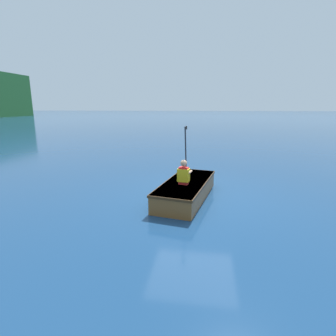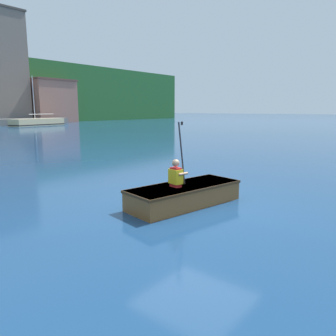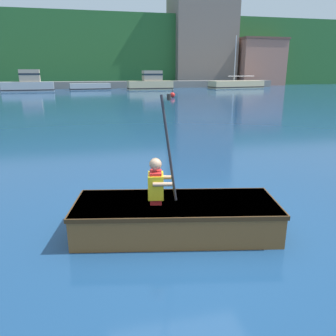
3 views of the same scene
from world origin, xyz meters
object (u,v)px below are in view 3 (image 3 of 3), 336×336
object	(u,v)px
moored_boat_dock_center_near	(29,84)
channel_buoy	(173,95)
moored_boat_dock_east_inner	(90,87)
moored_boat_dock_west_inner	(151,83)
person_paddler	(157,182)
moored_boat_dock_west_end	(236,85)
rowboat_foreground	(179,215)

from	to	relation	value
moored_boat_dock_center_near	channel_buoy	size ratio (longest dim) A/B	7.82
moored_boat_dock_east_inner	channel_buoy	world-z (taller)	moored_boat_dock_east_inner
moored_boat_dock_west_inner	moored_boat_dock_east_inner	xyz separation A→B (m)	(-7.31, 1.09, -0.48)
moored_boat_dock_west_inner	person_paddler	distance (m)	37.46
moored_boat_dock_west_end	rowboat_foreground	xyz separation A→B (m)	(-18.03, -38.27, -0.19)
moored_boat_dock_west_inner	moored_boat_dock_west_end	bearing A→B (deg)	6.18
rowboat_foreground	moored_boat_dock_center_near	bearing A→B (deg)	102.31
moored_boat_dock_west_end	person_paddler	bearing A→B (deg)	-115.64
rowboat_foreground	person_paddler	distance (m)	0.60
moored_boat_dock_center_near	rowboat_foreground	world-z (taller)	moored_boat_dock_center_near
moored_boat_dock_west_end	moored_boat_dock_center_near	bearing A→B (deg)	-175.92
person_paddler	channel_buoy	xyz separation A→B (m)	(6.10, 24.27, -0.56)
moored_boat_dock_west_end	person_paddler	xyz separation A→B (m)	(-18.34, -38.21, 0.32)
moored_boat_dock_west_inner	person_paddler	size ratio (longest dim) A/B	3.77
moored_boat_dock_west_inner	channel_buoy	xyz separation A→B (m)	(-0.29, -12.65, -0.62)
moored_boat_dock_center_near	channel_buoy	bearing A→B (deg)	-41.32
person_paddler	moored_boat_dock_center_near	bearing A→B (deg)	101.87
rowboat_foreground	person_paddler	world-z (taller)	person_paddler
person_paddler	channel_buoy	size ratio (longest dim) A/B	2.06
moored_boat_dock_center_near	person_paddler	xyz separation A→B (m)	(7.64, -36.35, -0.08)
moored_boat_dock_west_inner	moored_boat_dock_center_near	world-z (taller)	moored_boat_dock_center_near
moored_boat_dock_west_inner	rowboat_foreground	world-z (taller)	moored_boat_dock_west_inner
rowboat_foreground	channel_buoy	world-z (taller)	channel_buoy
moored_boat_dock_center_near	moored_boat_dock_east_inner	bearing A→B (deg)	13.81
person_paddler	channel_buoy	distance (m)	25.03
moored_boat_dock_west_inner	channel_buoy	world-z (taller)	moored_boat_dock_west_inner
moored_boat_dock_west_end	rowboat_foreground	distance (m)	42.30
moored_boat_dock_east_inner	rowboat_foreground	xyz separation A→B (m)	(1.23, -38.06, -0.09)
moored_boat_dock_west_end	moored_boat_dock_center_near	xyz separation A→B (m)	(-25.98, -1.85, 0.41)
person_paddler	moored_boat_dock_east_inner	bearing A→B (deg)	91.39
moored_boat_dock_east_inner	moored_boat_dock_center_near	bearing A→B (deg)	-166.19
moored_boat_dock_east_inner	rowboat_foreground	world-z (taller)	moored_boat_dock_east_inner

